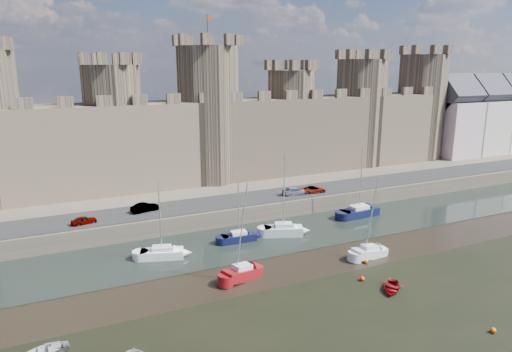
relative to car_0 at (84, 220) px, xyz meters
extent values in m
plane|color=black|center=(20.64, -32.34, -3.04)|extent=(160.00, 160.00, 0.00)
cube|color=black|center=(20.64, -8.34, -3.00)|extent=(160.00, 12.00, 0.08)
cube|color=#4C443A|center=(20.64, 27.66, -1.79)|extent=(160.00, 60.00, 2.50)
cube|color=black|center=(20.64, 1.66, -0.49)|extent=(160.00, 7.00, 0.10)
cube|color=#42382B|center=(20.64, 15.66, 6.46)|extent=(100.00, 9.00, 14.00)
cylinder|color=#42382B|center=(6.64, 15.66, 9.46)|extent=(9.00, 9.00, 20.00)
cylinder|color=#42382B|center=(22.64, 15.66, 10.96)|extent=(11.00, 11.00, 23.00)
cylinder|color=black|center=(22.64, 15.66, 24.96)|extent=(0.10, 0.10, 5.00)
cube|color=#A62E16|center=(23.14, 15.66, 26.76)|extent=(1.00, 0.03, 0.60)
cylinder|color=#42382B|center=(38.64, 15.66, 8.96)|extent=(9.00, 9.00, 19.00)
cylinder|color=#42382B|center=(54.64, 15.66, 9.96)|extent=(10.00, 10.00, 21.00)
cylinder|color=#42382B|center=(70.64, 15.66, 10.46)|extent=(10.00, 10.00, 22.00)
cube|color=beige|center=(78.64, 13.66, 5.46)|extent=(8.50, 9.00, 12.00)
cube|color=#38383F|center=(78.64, 13.66, 13.06)|extent=(8.50, 9.05, 9.05)
cube|color=beige|center=(87.64, 13.66, 5.46)|extent=(8.50, 9.00, 12.00)
cube|color=#38383F|center=(87.64, 13.66, 13.06)|extent=(8.50, 9.05, 9.05)
cube|color=white|center=(96.64, 13.66, 5.46)|extent=(8.50, 9.00, 12.00)
imported|color=gray|center=(0.00, 0.00, 0.00)|extent=(3.37, 1.95, 1.08)
imported|color=gray|center=(8.21, 1.85, 0.11)|extent=(4.16, 2.23, 1.30)
imported|color=gray|center=(31.45, 0.54, 0.08)|extent=(4.38, 1.98, 1.24)
imported|color=gray|center=(34.66, 0.33, 0.02)|extent=(4.25, 2.36, 1.13)
cube|color=white|center=(7.88, -9.11, -2.45)|extent=(5.37, 3.34, 1.02)
cube|color=silver|center=(7.88, -9.11, -1.71)|extent=(2.53, 1.96, 0.46)
cylinder|color=silver|center=(7.88, -9.11, 2.24)|extent=(0.14, 0.14, 8.36)
cube|color=black|center=(18.22, -8.06, -2.47)|extent=(4.57, 1.96, 0.98)
cube|color=silver|center=(18.22, -8.06, -1.76)|extent=(2.05, 1.32, 0.45)
cylinder|color=silver|center=(18.22, -8.06, 2.03)|extent=(0.14, 0.14, 8.01)
cube|color=silver|center=(24.56, -8.57, -2.36)|extent=(5.51, 3.69, 1.21)
cube|color=silver|center=(24.56, -8.57, -1.48)|extent=(2.63, 2.12, 0.55)
cylinder|color=silver|center=(24.56, -8.57, 3.19)|extent=(0.14, 0.14, 9.88)
cube|color=black|center=(38.75, -6.29, -2.37)|extent=(6.32, 2.79, 1.18)
cube|color=silver|center=(38.75, -6.29, -1.51)|extent=(2.85, 1.85, 0.54)
cylinder|color=silver|center=(38.75, -6.29, 3.05)|extent=(0.14, 0.14, 9.66)
cube|color=maroon|center=(14.56, -18.00, -2.45)|extent=(4.92, 3.12, 1.17)
cube|color=silver|center=(14.56, -18.00, -1.60)|extent=(2.33, 1.82, 0.53)
cylinder|color=silver|center=(14.56, -18.00, 2.91)|extent=(0.14, 0.14, 9.57)
cube|color=silver|center=(30.68, -19.06, -2.51)|extent=(4.66, 2.16, 1.06)
cube|color=silver|center=(30.68, -19.06, -1.73)|extent=(2.11, 1.41, 0.48)
cylinder|color=silver|center=(30.68, -19.06, 2.37)|extent=(0.14, 0.14, 8.70)
imported|color=silver|center=(1.56, -26.78, -2.67)|extent=(1.79, 1.70, 0.74)
imported|color=maroon|center=(27.43, -26.85, -2.70)|extent=(3.99, 3.99, 0.68)
imported|color=beige|center=(-4.87, -23.65, -2.69)|extent=(3.66, 2.81, 0.70)
sphere|color=#FF3E0B|center=(26.12, -23.72, -2.79)|extent=(0.50, 0.50, 0.50)
sphere|color=#FF5D0B|center=(30.41, -36.39, -2.79)|extent=(0.50, 0.50, 0.50)
sphere|color=#FF620B|center=(29.28, -20.34, -2.82)|extent=(0.44, 0.44, 0.44)
camera|label=1|loc=(-2.84, -59.80, 19.69)|focal=32.00mm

